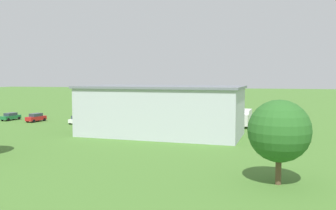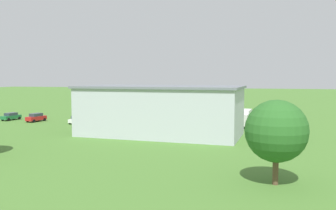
% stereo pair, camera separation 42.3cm
% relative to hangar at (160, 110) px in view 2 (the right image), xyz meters
% --- Properties ---
extents(ground_plane, '(400.00, 400.00, 0.00)m').
position_rel_hangar_xyz_m(ground_plane, '(4.51, -31.82, -3.87)').
color(ground_plane, '#47752D').
extents(hangar, '(25.76, 13.37, 7.72)m').
position_rel_hangar_xyz_m(hangar, '(0.00, 0.00, 0.00)').
color(hangar, '#B7BCC6').
rests_on(hangar, ground_plane).
extents(biplane, '(7.54, 6.75, 3.44)m').
position_rel_hangar_xyz_m(biplane, '(7.17, -30.95, 0.39)').
color(biplane, '#B21E1E').
extents(car_yellow, '(2.09, 4.26, 1.58)m').
position_rel_hangar_xyz_m(car_yellow, '(12.23, -11.47, -3.05)').
color(car_yellow, gold).
rests_on(car_yellow, ground_plane).
extents(car_white, '(2.10, 4.67, 1.58)m').
position_rel_hangar_xyz_m(car_white, '(19.66, -9.77, -3.05)').
color(car_white, white).
rests_on(car_white, ground_plane).
extents(car_red, '(2.51, 4.52, 1.72)m').
position_rel_hangar_xyz_m(car_red, '(29.17, -10.07, -2.99)').
color(car_red, red).
rests_on(car_red, ground_plane).
extents(car_green, '(2.35, 4.49, 1.57)m').
position_rel_hangar_xyz_m(car_green, '(35.87, -11.01, -3.05)').
color(car_green, '#1E6B38').
rests_on(car_green, ground_plane).
extents(truck_delivery_white, '(2.88, 7.60, 2.98)m').
position_rel_hangar_xyz_m(truck_delivery_white, '(-12.05, -13.61, -2.23)').
color(truck_delivery_white, silver).
rests_on(truck_delivery_white, ground_plane).
extents(person_beside_truck, '(0.41, 0.41, 1.77)m').
position_rel_hangar_xyz_m(person_beside_truck, '(-11.60, -8.15, -2.98)').
color(person_beside_truck, beige).
rests_on(person_beside_truck, ground_plane).
extents(person_crossing_taxiway, '(0.50, 0.50, 1.72)m').
position_rel_hangar_xyz_m(person_crossing_taxiway, '(8.13, -11.11, -3.01)').
color(person_crossing_taxiway, '#72338C').
rests_on(person_crossing_taxiway, ground_plane).
extents(person_at_fence_line, '(0.54, 0.54, 1.62)m').
position_rel_hangar_xyz_m(person_at_fence_line, '(6.92, -12.29, -3.06)').
color(person_at_fence_line, orange).
rests_on(person_at_fence_line, ground_plane).
extents(person_walking_on_apron, '(0.40, 0.40, 1.70)m').
position_rel_hangar_xyz_m(person_walking_on_apron, '(-3.04, -15.33, -3.02)').
color(person_walking_on_apron, navy).
rests_on(person_walking_on_apron, ground_plane).
extents(tree_at_field_edge, '(5.29, 5.29, 7.25)m').
position_rel_hangar_xyz_m(tree_at_field_edge, '(-16.75, 23.05, 0.72)').
color(tree_at_field_edge, brown).
rests_on(tree_at_field_edge, ground_plane).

